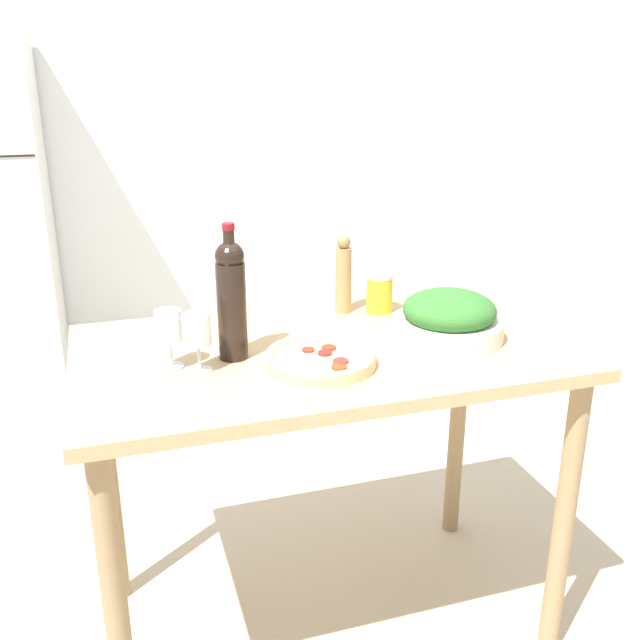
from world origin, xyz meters
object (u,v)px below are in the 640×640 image
Objects in this scene: wine_glass_far at (169,328)px; wine_bottle at (231,297)px; pepper_mill at (343,276)px; salad_bowl at (449,318)px; homemade_pizza at (320,358)px; salt_canister at (379,293)px; wine_glass_near at (197,332)px.

wine_bottle is at bearing 5.63° from wine_glass_far.
salad_bowl is (0.20, -0.29, -0.06)m from pepper_mill.
homemade_pizza is (0.35, -0.10, -0.08)m from wine_glass_far.
salt_canister is at bearing -16.98° from pepper_mill.
salt_canister is (0.29, 0.34, 0.04)m from homemade_pizza.
wine_glass_near is at bearing -154.08° from salt_canister.
wine_bottle is 0.13m from wine_glass_near.
pepper_mill reaches higher than salt_canister.
pepper_mill is at bearing 63.13° from homemade_pizza.
wine_bottle is at bearing 32.06° from wine_glass_near.
wine_glass_far reaches higher than salt_canister.
homemade_pizza is (0.29, -0.05, -0.08)m from wine_glass_near.
wine_glass_near is 0.63× the size of pepper_mill.
pepper_mill is 0.12m from salt_canister.
pepper_mill is 0.85× the size of homemade_pizza.
pepper_mill is 1.97× the size of salt_canister.
pepper_mill is (0.48, 0.31, 0.01)m from wine_glass_near.
wine_glass_far is at bearing -153.46° from pepper_mill.
wine_glass_far is 0.74m from salad_bowl.
pepper_mill reaches higher than homemade_pizza.
wine_glass_near and wine_glass_far have the same top height.
salad_bowl is 1.08× the size of homemade_pizza.
wine_bottle is 2.34× the size of wine_glass_near.
wine_bottle reaches higher than salad_bowl.
wine_glass_far is at bearing 164.41° from homemade_pizza.
pepper_mill is at bearing 33.64° from wine_bottle.
pepper_mill is at bearing 33.33° from wine_glass_near.
wine_bottle is 1.17× the size of salad_bowl.
salt_canister is (0.64, 0.24, -0.04)m from wine_glass_far.
wine_glass_near is 0.57m from pepper_mill.
salad_bowl is at bearing -3.68° from wine_bottle.
homemade_pizza is at bearing -116.87° from pepper_mill.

